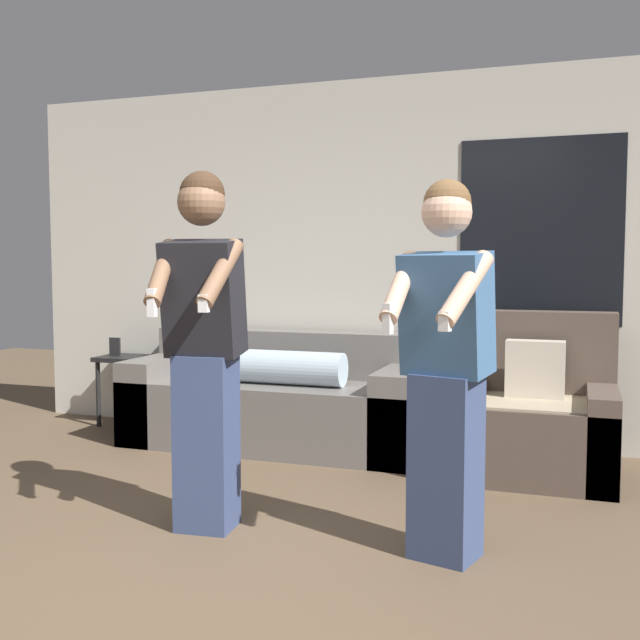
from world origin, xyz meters
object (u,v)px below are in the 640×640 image
armchair (534,420)px  person_right (446,365)px  side_table (130,368)px  person_left (204,344)px  couch (277,402)px

armchair → person_right: bearing=-101.0°
side_table → person_right: size_ratio=0.42×
person_left → person_right: 1.19m
couch → armchair: armchair is taller
armchair → side_table: 3.25m
person_left → armchair: bearing=46.6°
armchair → side_table: bearing=173.1°
couch → person_left: bearing=-79.3°
person_left → person_right: bearing=0.9°
couch → side_table: (-1.41, 0.23, 0.16)m
armchair → person_right: person_right is taller
couch → side_table: bearing=170.5°
person_right → couch: bearing=131.5°
couch → armchair: 1.83m
person_right → armchair: bearing=79.0°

